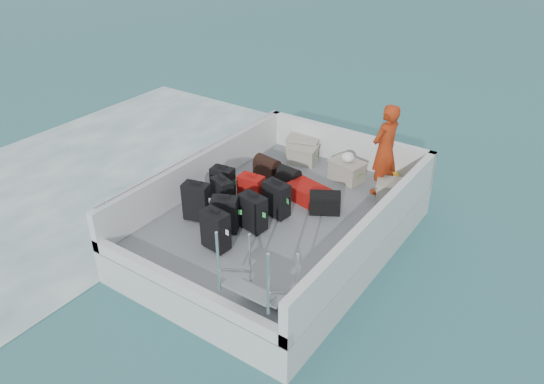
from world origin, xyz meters
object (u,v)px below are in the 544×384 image
Objects in this scene: suitcase_1 at (223,195)px; crate_2 at (347,171)px; crate_3 at (394,192)px; suitcase_0 at (197,202)px; suitcase_2 at (223,183)px; crate_0 at (303,147)px; suitcase_5 at (251,191)px; suitcase_6 at (253,213)px; suitcase_8 at (308,193)px; crate_1 at (302,155)px; suitcase_3 at (216,230)px; suitcase_4 at (225,215)px; passenger at (385,150)px; suitcase_7 at (276,199)px.

suitcase_1 is 1.01× the size of crate_2.
suitcase_1 is 3.04m from crate_3.
suitcase_1 is at bearing 55.82° from suitcase_0.
suitcase_2 is 2.29m from crate_0.
suitcase_2 is 0.61m from suitcase_5.
suitcase_8 is at bearing 88.69° from suitcase_6.
suitcase_3 is at bearing -82.00° from crate_1.
suitcase_1 is 2.54m from crate_2.
suitcase_1 reaches higher than crate_2.
suitcase_8 is (0.42, 2.06, -0.19)m from suitcase_3.
suitcase_3 is 0.92× the size of suitcase_8.
passenger is at bearing 33.21° from suitcase_4.
suitcase_8 is (1.32, 0.77, -0.15)m from suitcase_2.
suitcase_7 is 2.07m from crate_1.
crate_0 is at bearing 71.41° from suitcase_4.
suitcase_6 is at bearing 7.48° from suitcase_1.
suitcase_8 is at bearing -146.21° from crate_3.
suitcase_6 is at bearing -87.46° from suitcase_7.
suitcase_1 reaches higher than suitcase_8.
suitcase_3 is 3.20m from crate_2.
crate_1 is at bearing 91.10° from suitcase_5.
crate_2 is at bearing 85.67° from suitcase_3.
suitcase_4 is at bearing -84.36° from crate_1.
suitcase_4 is 0.45m from suitcase_6.
suitcase_1 is at bearing -60.26° from suitcase_2.
passenger is (1.20, 2.33, 0.54)m from suitcase_6.
suitcase_1 reaches higher than suitcase_2.
suitcase_0 is 1.16× the size of suitcase_2.
suitcase_5 is at bearing -116.94° from crate_2.
suitcase_3 is 3.41m from passenger.
suitcase_3 is at bearing -179.16° from suitcase_8.
suitcase_3 reaches higher than suitcase_1.
suitcase_8 is at bearing 67.21° from suitcase_1.
suitcase_4 is 3.14m from crate_0.
crate_0 is (0.17, 3.10, -0.15)m from suitcase_0.
suitcase_1 reaches higher than crate_0.
suitcase_0 is 3.10m from crate_0.
suitcase_1 is 0.98× the size of crate_0.
crate_3 is at bearing 64.74° from suitcase_6.
suitcase_2 reaches higher than crate_2.
suitcase_6 is 1.33m from suitcase_8.
suitcase_5 reaches higher than crate_3.
suitcase_3 reaches higher than suitcase_4.
suitcase_8 is 1.20× the size of crate_2.
suitcase_0 reaches higher than suitcase_7.
suitcase_2 reaches higher than crate_3.
crate_1 is at bearing 68.84° from suitcase_0.
suitcase_0 is 1.03× the size of suitcase_3.
crate_3 is at bearing 30.17° from suitcase_0.
suitcase_1 is at bearing -139.41° from crate_3.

